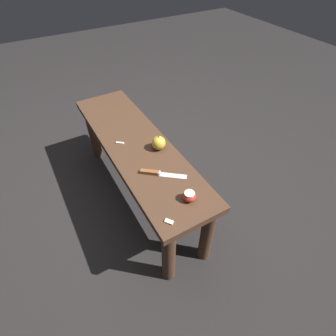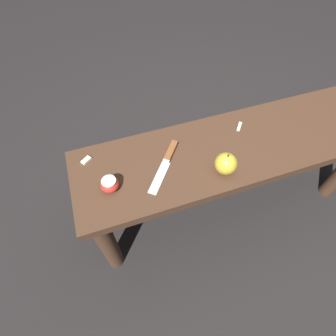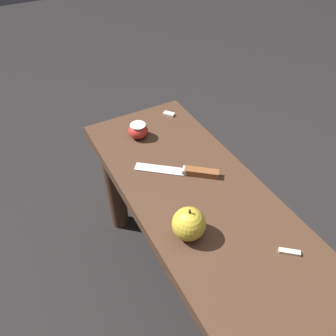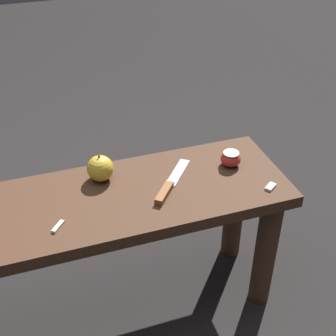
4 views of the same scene
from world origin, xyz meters
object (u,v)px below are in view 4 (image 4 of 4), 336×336
apple_whole (100,168)px  apple_cut (231,159)px  knife (168,187)px  wooden_bench (74,232)px

apple_whole → apple_cut: apple_whole is taller
knife → apple_whole: bearing=97.0°
wooden_bench → apple_cut: 0.54m
apple_whole → apple_cut: bearing=172.1°
wooden_bench → knife: knife is taller
wooden_bench → knife: size_ratio=6.31×
knife → apple_cut: 0.24m
knife → apple_whole: 0.22m
apple_cut → wooden_bench: bearing=4.1°
wooden_bench → apple_whole: (-0.11, -0.10, 0.14)m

